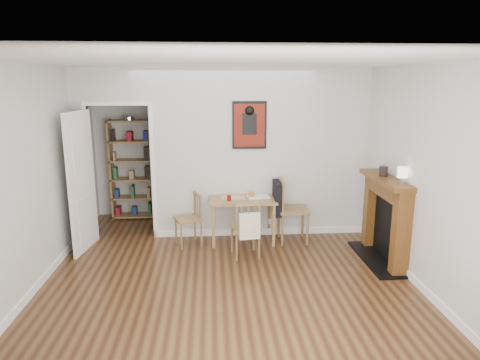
{
  "coord_description": "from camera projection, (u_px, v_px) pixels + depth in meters",
  "views": [
    {
      "loc": [
        -0.18,
        -5.1,
        2.38
      ],
      "look_at": [
        0.21,
        0.6,
        1.07
      ],
      "focal_mm": 32.0,
      "sensor_mm": 36.0,
      "label": 1
    }
  ],
  "objects": [
    {
      "name": "notebook",
      "position": [
        258.0,
        197.0,
        6.49
      ],
      "size": [
        0.36,
        0.28,
        0.02
      ],
      "primitive_type": "cube",
      "rotation": [
        0.0,
        0.0,
        0.12
      ],
      "color": "white",
      "rests_on": "dining_table"
    },
    {
      "name": "ceramic_jar_b",
      "position": [
        382.0,
        170.0,
        5.89
      ],
      "size": [
        0.07,
        0.07,
        0.09
      ],
      "primitive_type": "cylinder",
      "color": "black",
      "rests_on": "fireplace"
    },
    {
      "name": "placemat",
      "position": [
        233.0,
        197.0,
        6.49
      ],
      "size": [
        0.36,
        0.27,
        0.0
      ],
      "primitive_type": "cube",
      "rotation": [
        0.0,
        0.0,
        0.01
      ],
      "color": "beige",
      "rests_on": "dining_table"
    },
    {
      "name": "chair_front",
      "position": [
        246.0,
        227.0,
        5.93
      ],
      "size": [
        0.47,
        0.51,
        0.82
      ],
      "color": "olive",
      "rests_on": "ground"
    },
    {
      "name": "fireplace",
      "position": [
        386.0,
        217.0,
        5.75
      ],
      "size": [
        0.45,
        1.25,
        1.16
      ],
      "color": "brown",
      "rests_on": "ground"
    },
    {
      "name": "orange_fruit",
      "position": [
        251.0,
        194.0,
        6.49
      ],
      "size": [
        0.09,
        0.09,
        0.09
      ],
      "primitive_type": "sphere",
      "color": "#FF600D",
      "rests_on": "dining_table"
    },
    {
      "name": "chair_right",
      "position": [
        292.0,
        209.0,
        6.47
      ],
      "size": [
        0.56,
        0.49,
        0.97
      ],
      "color": "olive",
      "rests_on": "ground"
    },
    {
      "name": "red_glass",
      "position": [
        229.0,
        198.0,
        6.3
      ],
      "size": [
        0.06,
        0.06,
        0.08
      ],
      "primitive_type": "cylinder",
      "color": "maroon",
      "rests_on": "dining_table"
    },
    {
      "name": "ceramic_jar_a",
      "position": [
        384.0,
        171.0,
        5.69
      ],
      "size": [
        0.11,
        0.11,
        0.13
      ],
      "primitive_type": "cylinder",
      "color": "black",
      "rests_on": "fireplace"
    },
    {
      "name": "chair_left",
      "position": [
        188.0,
        220.0,
        6.34
      ],
      "size": [
        0.5,
        0.5,
        0.79
      ],
      "color": "olive",
      "rests_on": "ground"
    },
    {
      "name": "dining_table",
      "position": [
        242.0,
        203.0,
        6.46
      ],
      "size": [
        0.99,
        0.63,
        0.68
      ],
      "color": "#A4824C",
      "rests_on": "ground"
    },
    {
      "name": "ground",
      "position": [
        227.0,
        272.0,
        5.5
      ],
      "size": [
        5.2,
        5.2,
        0.0
      ],
      "primitive_type": "plane",
      "color": "brown",
      "rests_on": "ground"
    },
    {
      "name": "room_shell",
      "position": [
        230.0,
        155.0,
        6.53
      ],
      "size": [
        5.2,
        5.2,
        5.2
      ],
      "color": "silver",
      "rests_on": "ground"
    },
    {
      "name": "bookshelf",
      "position": [
        132.0,
        170.0,
        7.54
      ],
      "size": [
        0.75,
        0.3,
        1.77
      ],
      "color": "#A4824C",
      "rests_on": "ground"
    },
    {
      "name": "mantel_lamp",
      "position": [
        403.0,
        173.0,
        5.26
      ],
      "size": [
        0.13,
        0.13,
        0.21
      ],
      "color": "silver",
      "rests_on": "fireplace"
    }
  ]
}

